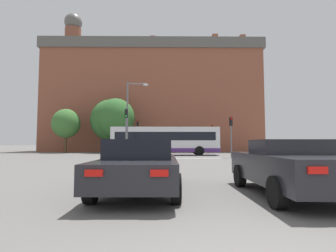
{
  "coord_description": "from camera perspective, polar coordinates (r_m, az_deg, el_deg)",
  "views": [
    {
      "loc": [
        -1.14,
        -2.07,
        1.26
      ],
      "look_at": [
        -0.85,
        24.86,
        3.08
      ],
      "focal_mm": 28.0,
      "sensor_mm": 36.0,
      "label": 1
    }
  ],
  "objects": [
    {
      "name": "traffic_light_far_right",
      "position": [
        35.35,
        9.61,
        -1.76
      ],
      "size": [
        0.26,
        0.31,
        3.73
      ],
      "color": "slate",
      "rests_on": "ground_plane"
    },
    {
      "name": "tree_by_building",
      "position": [
        36.95,
        -11.3,
        1.68
      ],
      "size": [
        5.22,
        5.22,
        7.54
      ],
      "color": "#4C3823",
      "rests_on": "ground_plane"
    },
    {
      "name": "traffic_light_near_left",
      "position": [
        23.92,
        -9.11,
        0.22
      ],
      "size": [
        0.26,
        0.31,
        4.4
      ],
      "color": "slate",
      "rests_on": "ground_plane"
    },
    {
      "name": "tree_distant",
      "position": [
        38.42,
        -12.39,
        1.28
      ],
      "size": [
        5.67,
        5.67,
        7.63
      ],
      "color": "#4C3823",
      "rests_on": "ground_plane"
    },
    {
      "name": "tree_kerbside",
      "position": [
        38.68,
        -21.31,
        0.5
      ],
      "size": [
        3.8,
        3.8,
        6.05
      ],
      "color": "#4C3823",
      "rests_on": "ground_plane"
    },
    {
      "name": "car_roadster_right",
      "position": [
        7.16,
        25.16,
        -7.99
      ],
      "size": [
        2.06,
        4.38,
        1.36
      ],
      "rotation": [
        0.0,
        0.0,
        -0.01
      ],
      "color": "#232328",
      "rests_on": "ground_plane"
    },
    {
      "name": "street_lamp_junction",
      "position": [
        24.92,
        -8.07,
        3.24
      ],
      "size": [
        2.03,
        0.36,
        7.09
      ],
      "color": "slate",
      "rests_on": "ground_plane"
    },
    {
      "name": "far_pavement",
      "position": [
        35.38,
        1.24,
        -5.91
      ],
      "size": [
        68.15,
        2.5,
        0.01
      ],
      "primitive_type": "cube",
      "color": "gray",
      "rests_on": "ground_plane"
    },
    {
      "name": "stop_line_strip",
      "position": [
        22.55,
        2.31,
        -7.07
      ],
      "size": [
        7.33,
        0.3,
        0.01
      ],
      "primitive_type": "cube",
      "color": "silver",
      "rests_on": "ground_plane"
    },
    {
      "name": "traffic_light_far_left",
      "position": [
        35.1,
        -6.66,
        -1.08
      ],
      "size": [
        0.26,
        0.31,
        4.42
      ],
      "color": "slate",
      "rests_on": "ground_plane"
    },
    {
      "name": "brick_civic_building",
      "position": [
        45.73,
        -3.35,
        5.94
      ],
      "size": [
        35.18,
        11.56,
        24.16
      ],
      "color": "brown",
      "rests_on": "ground_plane"
    },
    {
      "name": "pedestrian_waiting",
      "position": [
        35.15,
        4.48,
        -4.23
      ],
      "size": [
        0.43,
        0.27,
        1.76
      ],
      "rotation": [
        0.0,
        0.0,
        3.28
      ],
      "color": "brown",
      "rests_on": "ground_plane"
    },
    {
      "name": "traffic_light_near_right",
      "position": [
        24.33,
        13.57,
        -0.84
      ],
      "size": [
        0.26,
        0.31,
        3.68
      ],
      "color": "slate",
      "rests_on": "ground_plane"
    },
    {
      "name": "car_saloon_left",
      "position": [
        7.09,
        -5.95,
        -8.3
      ],
      "size": [
        2.05,
        4.81,
        1.37
      ],
      "rotation": [
        0.0,
        0.0,
        -0.01
      ],
      "color": "#232328",
      "rests_on": "ground_plane"
    },
    {
      "name": "bus_crossing_lead",
      "position": [
        29.01,
        -0.6,
        -3.11
      ],
      "size": [
        11.68,
        2.74,
        3.07
      ],
      "rotation": [
        0.0,
        0.0,
        1.57
      ],
      "color": "silver",
      "rests_on": "ground_plane"
    }
  ]
}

